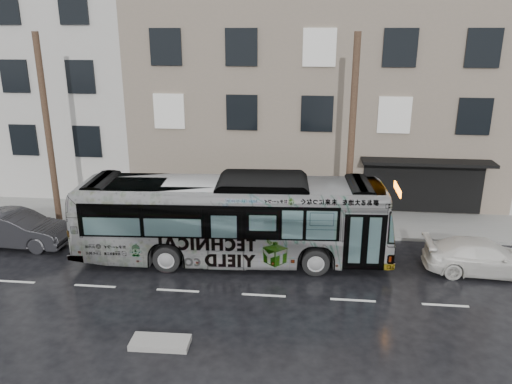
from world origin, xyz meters
TOP-DOWN VIEW (x-y plane):
  - ground at (0.00, 0.00)m, footprint 120.00×120.00m
  - sidewalk at (0.00, 4.90)m, footprint 90.00×3.60m
  - building_taupe at (5.00, 12.70)m, footprint 20.00×12.00m
  - utility_pole_front at (6.50, 3.30)m, footprint 0.30×0.30m
  - utility_pole_rear at (-7.50, 3.30)m, footprint 0.30×0.30m
  - sign_post at (7.60, 3.30)m, footprint 0.06×0.06m
  - bus at (1.60, 0.43)m, footprint 13.03×3.77m
  - white_sedan at (11.67, 0.25)m, footprint 4.68×2.01m
  - dark_sedan at (-8.16, 0.73)m, footprint 4.84×1.85m
  - slush_pile at (0.33, -5.84)m, footprint 1.82×0.85m

SIDE VIEW (x-z plane):
  - ground at x=0.00m, z-range 0.00..0.00m
  - sidewalk at x=0.00m, z-range 0.00..0.15m
  - slush_pile at x=0.33m, z-range 0.00..0.18m
  - white_sedan at x=11.67m, z-range 0.00..1.34m
  - dark_sedan at x=-8.16m, z-range 0.00..1.57m
  - sign_post at x=7.60m, z-range 0.15..2.55m
  - bus at x=1.60m, z-range 0.00..3.59m
  - utility_pole_front at x=6.50m, z-range 0.15..9.15m
  - utility_pole_rear at x=-7.50m, z-range 0.15..9.15m
  - building_taupe at x=5.00m, z-range 0.00..11.00m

